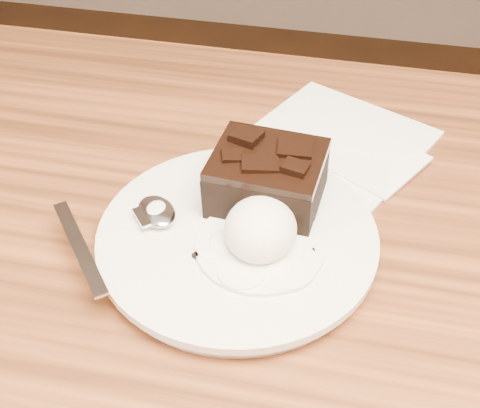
% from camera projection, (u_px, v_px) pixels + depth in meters
% --- Properties ---
extents(plate, '(0.23, 0.23, 0.02)m').
position_uv_depth(plate, '(237.00, 240.00, 0.51)').
color(plate, silver).
rests_on(plate, dining_table).
extents(brownie, '(0.09, 0.08, 0.04)m').
position_uv_depth(brownie, '(267.00, 181.00, 0.52)').
color(brownie, black).
rests_on(brownie, plate).
extents(ice_cream_scoop, '(0.06, 0.06, 0.05)m').
position_uv_depth(ice_cream_scoop, '(260.00, 229.00, 0.48)').
color(ice_cream_scoop, white).
rests_on(ice_cream_scoop, plate).
extents(melt_puddle, '(0.10, 0.10, 0.00)m').
position_uv_depth(melt_puddle, '(260.00, 246.00, 0.49)').
color(melt_puddle, white).
rests_on(melt_puddle, plate).
extents(spoon, '(0.13, 0.15, 0.01)m').
position_uv_depth(spoon, '(157.00, 213.00, 0.51)').
color(spoon, silver).
rests_on(spoon, plate).
extents(napkin, '(0.21, 0.21, 0.01)m').
position_uv_depth(napkin, '(335.00, 140.00, 0.62)').
color(napkin, white).
rests_on(napkin, dining_table).
extents(crumb_a, '(0.01, 0.01, 0.00)m').
position_uv_depth(crumb_a, '(283.00, 240.00, 0.49)').
color(crumb_a, black).
rests_on(crumb_a, plate).
extents(crumb_b, '(0.01, 0.01, 0.00)m').
position_uv_depth(crumb_b, '(279.00, 264.00, 0.47)').
color(crumb_b, black).
rests_on(crumb_b, plate).
extents(crumb_c, '(0.01, 0.01, 0.00)m').
position_uv_depth(crumb_c, '(311.00, 252.00, 0.48)').
color(crumb_c, black).
rests_on(crumb_c, plate).
extents(crumb_d, '(0.01, 0.01, 0.00)m').
position_uv_depth(crumb_d, '(196.00, 256.00, 0.48)').
color(crumb_d, black).
rests_on(crumb_d, plate).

